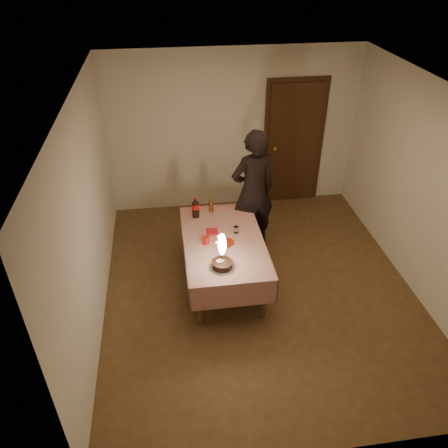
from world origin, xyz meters
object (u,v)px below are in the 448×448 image
(birthday_cake, at_px, (222,258))
(red_plate, at_px, (226,243))
(red_cup, at_px, (206,240))
(dining_table, at_px, (223,246))
(amber_bottle_left, at_px, (211,204))
(photographer, at_px, (253,191))
(cola_bottle, at_px, (196,207))
(clear_cup, at_px, (236,230))

(birthday_cake, bearing_deg, red_plate, 77.02)
(birthday_cake, relative_size, red_cup, 4.74)
(dining_table, distance_m, red_plate, 0.12)
(dining_table, distance_m, amber_bottle_left, 0.74)
(amber_bottle_left, bearing_deg, dining_table, -84.07)
(birthday_cake, height_order, photographer, photographer)
(birthday_cake, bearing_deg, red_cup, 105.90)
(red_plate, distance_m, photographer, 1.01)
(cola_bottle, bearing_deg, dining_table, -62.99)
(red_plate, height_order, red_cup, red_cup)
(birthday_cake, relative_size, cola_bottle, 1.49)
(red_cup, xyz_separation_m, amber_bottle_left, (0.16, 0.75, 0.07))
(birthday_cake, xyz_separation_m, amber_bottle_left, (0.02, 1.24, -0.02))
(clear_cup, bearing_deg, red_plate, -129.34)
(birthday_cake, height_order, amber_bottle_left, birthday_cake)
(clear_cup, bearing_deg, red_cup, -156.01)
(cola_bottle, relative_size, amber_bottle_left, 1.25)
(red_cup, bearing_deg, birthday_cake, -74.10)
(cola_bottle, bearing_deg, clear_cup, -42.98)
(red_plate, distance_m, red_cup, 0.25)
(birthday_cake, bearing_deg, photographer, 64.70)
(birthday_cake, xyz_separation_m, cola_bottle, (-0.21, 1.13, 0.02))
(dining_table, relative_size, red_plate, 7.82)
(clear_cup, height_order, photographer, photographer)
(dining_table, xyz_separation_m, photographer, (0.53, 0.77, 0.33))
(red_plate, xyz_separation_m, clear_cup, (0.17, 0.21, 0.04))
(birthday_cake, relative_size, red_plate, 2.15)
(red_cup, distance_m, amber_bottle_left, 0.77)
(dining_table, distance_m, photographer, 0.99)
(cola_bottle, bearing_deg, birthday_cake, -79.44)
(red_cup, height_order, photographer, photographer)
(birthday_cake, xyz_separation_m, clear_cup, (0.28, 0.67, -0.09))
(red_cup, distance_m, cola_bottle, 0.65)
(clear_cup, relative_size, amber_bottle_left, 0.35)
(clear_cup, xyz_separation_m, photographer, (0.34, 0.63, 0.20))
(dining_table, height_order, clear_cup, clear_cup)
(red_cup, height_order, amber_bottle_left, amber_bottle_left)
(birthday_cake, height_order, cola_bottle, birthday_cake)
(cola_bottle, xyz_separation_m, photographer, (0.83, 0.18, 0.09))
(red_plate, bearing_deg, birthday_cake, -102.98)
(dining_table, bearing_deg, clear_cup, 36.11)
(clear_cup, relative_size, photographer, 0.05)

